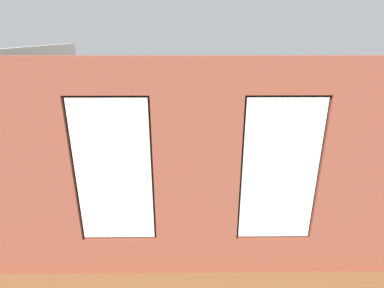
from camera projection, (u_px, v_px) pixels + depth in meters
The scene contains 19 objects.
ground_plane at pixel (194, 187), 7.09m from camera, with size 7.28×6.14×0.10m, color brown.
brick_wall_with_windows at pixel (197, 178), 4.02m from camera, with size 6.68×0.30×3.12m.
white_wall_right at pixel (38, 124), 6.32m from camera, with size 0.10×5.14×3.12m, color silver.
couch_by_window at pixel (151, 225), 5.04m from camera, with size 1.74×0.87×0.80m.
couch_left at pixel (316, 183), 6.44m from camera, with size 0.99×2.02×0.80m.
coffee_table at pixel (188, 172), 6.84m from camera, with size 1.33×0.77×0.44m.
cup_ceramic at pixel (203, 165), 6.94m from camera, with size 0.08×0.08×0.10m, color #33567F.
candle_jar at pixel (170, 170), 6.69m from camera, with size 0.08×0.08×0.10m, color #B7333D.
remote_gray at pixel (180, 168), 6.91m from camera, with size 0.05×0.17×0.02m, color #59595B.
remote_black at pixel (192, 171), 6.71m from camera, with size 0.05×0.17×0.02m, color black.
remote_silver at pixel (187, 169), 6.82m from camera, with size 0.05×0.17×0.02m, color #B2B2B7.
media_console at pixel (55, 188), 6.43m from camera, with size 0.94×0.42×0.48m, color black.
tv_flatscreen at pixel (51, 163), 6.22m from camera, with size 1.06×0.20×0.71m.
papasan_chair at pixel (187, 142), 8.57m from camera, with size 1.06×1.06×0.68m.
potted_plant_corner_far_left at pixel (368, 208), 4.84m from camera, with size 0.80×0.80×1.10m.
potted_plant_mid_room_small at pixel (220, 156), 7.87m from camera, with size 0.21×0.21×0.50m.
potted_plant_between_couches at pixel (229, 212), 5.02m from camera, with size 0.67×0.75×1.11m.
potted_plant_near_tv at pixel (61, 197), 5.47m from camera, with size 0.81×0.74×1.23m.
potted_plant_corner_near_left at pixel (287, 133), 8.82m from camera, with size 0.62×0.62×0.96m.
Camera 1 is at (0.10, 6.30, 3.35)m, focal length 28.00 mm.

